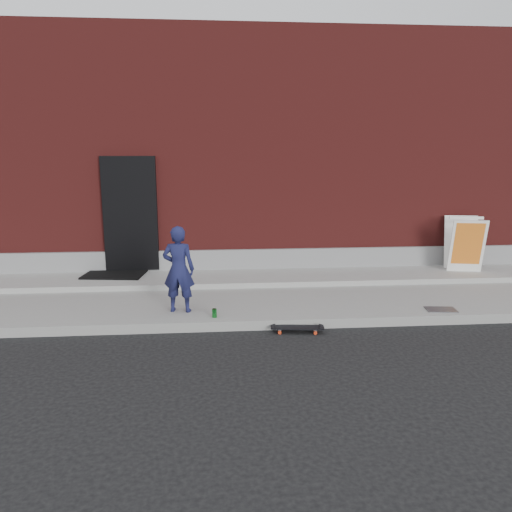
{
  "coord_description": "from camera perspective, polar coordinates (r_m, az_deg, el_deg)",
  "views": [
    {
      "loc": [
        -0.95,
        -6.99,
        2.6
      ],
      "look_at": [
        -0.3,
        0.8,
        0.97
      ],
      "focal_mm": 35.0,
      "sensor_mm": 36.0,
      "label": 1
    }
  ],
  "objects": [
    {
      "name": "sidewalk",
      "position": [
        8.91,
        1.52,
        -4.66
      ],
      "size": [
        20.0,
        3.0,
        0.15
      ],
      "primitive_type": "cube",
      "color": "gray",
      "rests_on": "ground"
    },
    {
      "name": "apron",
      "position": [
        9.74,
        0.95,
        -2.46
      ],
      "size": [
        20.0,
        1.2,
        0.1
      ],
      "primitive_type": "cube",
      "color": "gray",
      "rests_on": "sidewalk"
    },
    {
      "name": "pizza_sign",
      "position": [
        10.84,
        22.72,
        1.31
      ],
      "size": [
        0.8,
        0.9,
        1.09
      ],
      "color": "white",
      "rests_on": "apron"
    },
    {
      "name": "utility_plate",
      "position": [
        8.45,
        20.39,
        -5.76
      ],
      "size": [
        0.5,
        0.35,
        0.01
      ],
      "primitive_type": "cube",
      "rotation": [
        0.0,
        0.0,
        -0.13
      ],
      "color": "#57585C",
      "rests_on": "sidewalk"
    },
    {
      "name": "ground",
      "position": [
        7.52,
        2.78,
        -8.44
      ],
      "size": [
        80.0,
        80.0,
        0.0
      ],
      "primitive_type": "plane",
      "color": "black",
      "rests_on": "ground"
    },
    {
      "name": "skateboard",
      "position": [
        7.42,
        4.74,
        -8.18
      ],
      "size": [
        0.77,
        0.28,
        0.08
      ],
      "color": "red",
      "rests_on": "ground"
    },
    {
      "name": "building",
      "position": [
        14.02,
        -0.93,
        11.4
      ],
      "size": [
        20.0,
        8.1,
        5.0
      ],
      "color": "maroon",
      "rests_on": "ground"
    },
    {
      "name": "child",
      "position": [
        7.79,
        -8.83,
        -1.5
      ],
      "size": [
        0.54,
        0.4,
        1.35
      ],
      "primitive_type": "imported",
      "rotation": [
        0.0,
        0.0,
        2.98
      ],
      "color": "#181A43",
      "rests_on": "sidewalk"
    },
    {
      "name": "doormat",
      "position": [
        10.16,
        -15.74,
        -1.93
      ],
      "size": [
        1.24,
        1.05,
        0.03
      ],
      "primitive_type": "cube",
      "rotation": [
        0.0,
        0.0,
        -0.13
      ],
      "color": "black",
      "rests_on": "apron"
    },
    {
      "name": "soda_can",
      "position": [
        7.6,
        -4.77,
        -6.52
      ],
      "size": [
        0.09,
        0.09,
        0.13
      ],
      "primitive_type": "cylinder",
      "rotation": [
        0.0,
        0.0,
        0.36
      ],
      "color": "#187927",
      "rests_on": "sidewalk"
    }
  ]
}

